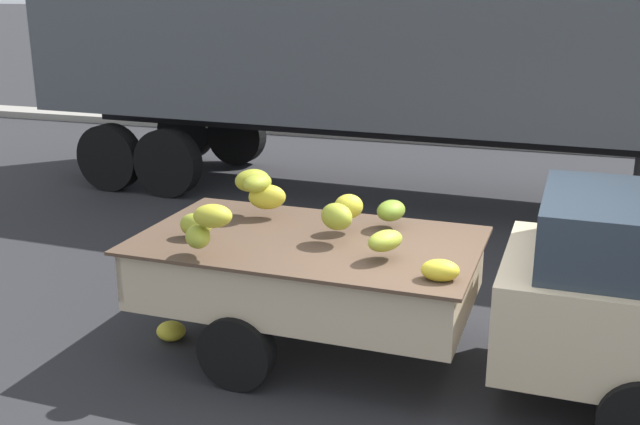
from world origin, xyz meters
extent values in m
plane|color=#28282B|center=(0.00, 0.00, 0.00)|extent=(220.00, 220.00, 0.00)
cube|color=gray|center=(0.00, 10.25, 0.08)|extent=(80.00, 0.80, 0.16)
cube|color=#CCB793|center=(1.19, 0.22, 0.79)|extent=(2.10, 1.69, 0.78)
cube|color=#28333D|center=(0.99, 0.22, 1.44)|extent=(1.17, 1.48, 0.52)
cube|color=#CCB793|center=(-1.53, 0.27, 0.58)|extent=(2.88, 1.71, 0.08)
cube|color=#CCB793|center=(-1.51, 1.07, 0.84)|extent=(2.85, 0.10, 0.44)
cube|color=#CCB793|center=(-1.54, -0.54, 0.84)|extent=(2.85, 0.10, 0.44)
cube|color=#CCB793|center=(-0.13, 0.24, 0.84)|extent=(0.08, 1.66, 0.44)
cube|color=#CCB793|center=(-2.92, 0.29, 0.84)|extent=(0.08, 1.66, 0.44)
cube|color=#B21914|center=(-1.51, 1.10, 0.80)|extent=(2.73, 0.06, 0.07)
cube|color=brown|center=(-1.53, 0.27, 1.07)|extent=(3.00, 1.83, 0.03)
ellipsoid|color=#9EA92F|center=(-1.25, 0.23, 1.32)|extent=(0.38, 0.36, 0.23)
ellipsoid|color=#A3AD31|center=(-2.23, -0.44, 1.26)|extent=(0.33, 0.36, 0.18)
ellipsoid|color=#9DAA30|center=(-2.47, -0.02, 1.20)|extent=(0.31, 0.22, 0.21)
ellipsoid|color=#A5AE30|center=(-2.18, 0.70, 1.43)|extent=(0.29, 0.37, 0.17)
ellipsoid|color=gold|center=(-2.10, 0.73, 1.29)|extent=(0.40, 0.32, 0.24)
ellipsoid|color=gold|center=(-0.27, -0.32, 1.16)|extent=(0.32, 0.25, 0.16)
ellipsoid|color=gold|center=(-1.24, 0.56, 1.32)|extent=(0.34, 0.33, 0.22)
ellipsoid|color=olive|center=(-0.91, 0.78, 1.26)|extent=(0.30, 0.37, 0.19)
ellipsoid|color=#A2A62A|center=(-2.27, 0.79, 1.42)|extent=(0.41, 0.41, 0.22)
ellipsoid|color=gold|center=(-2.10, -0.42, 1.44)|extent=(0.36, 0.30, 0.19)
ellipsoid|color=#9EAC32|center=(-0.76, -0.04, 1.25)|extent=(0.35, 0.40, 0.17)
cylinder|color=black|center=(1.26, 1.01, 0.32)|extent=(0.64, 0.21, 0.64)
cylinder|color=black|center=(-1.85, 1.07, 0.32)|extent=(0.64, 0.21, 0.64)
cylinder|color=black|center=(-1.88, -0.52, 0.32)|extent=(0.64, 0.21, 0.64)
cube|color=#4C5156|center=(-1.72, 5.64, 2.60)|extent=(12.09, 2.97, 2.70)
cube|color=black|center=(-1.72, 5.64, 1.10)|extent=(11.05, 0.83, 0.30)
cylinder|color=black|center=(-5.27, 6.98, 0.54)|extent=(1.09, 0.34, 1.08)
cylinder|color=black|center=(-5.37, 4.58, 0.54)|extent=(1.09, 0.34, 1.08)
cylinder|color=black|center=(-6.35, 7.02, 0.54)|extent=(1.09, 0.34, 1.08)
cylinder|color=black|center=(-6.45, 4.63, 0.54)|extent=(1.09, 0.34, 1.08)
cylinder|color=#38383A|center=(1.58, 5.51, 0.62)|extent=(0.18, 0.18, 1.25)
ellipsoid|color=gold|center=(-2.83, 0.08, 0.09)|extent=(0.38, 0.37, 0.17)
camera|label=1|loc=(0.53, -5.62, 3.21)|focal=42.28mm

